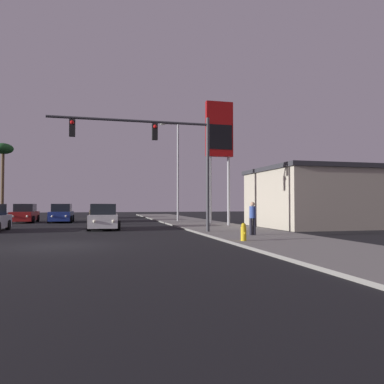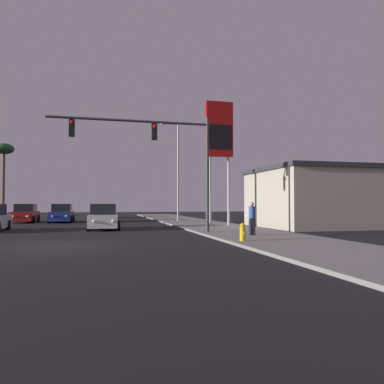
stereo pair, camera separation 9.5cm
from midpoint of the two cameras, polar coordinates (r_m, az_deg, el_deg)
ground_plane at (r=16.14m, az=-19.73°, el=-7.74°), size 120.00×120.00×0.00m
sidewalk_right at (r=27.18m, az=3.05°, el=-5.24°), size 5.00×60.00×0.12m
building_gas_station at (r=29.32m, az=20.12°, el=-0.78°), size 10.30×8.30×4.30m
car_blue at (r=35.92m, az=-19.14°, el=-3.18°), size 2.04×4.32×1.68m
car_tan at (r=45.11m, az=-13.94°, el=-2.92°), size 2.04×4.34×1.68m
car_white at (r=25.43m, az=-13.25°, el=-3.85°), size 2.04×4.34×1.68m
car_green at (r=36.27m, az=-13.41°, el=-3.21°), size 2.04×4.34×1.68m
car_red at (r=36.83m, az=-23.99°, el=-3.09°), size 2.04×4.32×1.68m
traffic_light_mast at (r=20.94m, az=-4.44°, el=6.74°), size 8.82×0.36×6.50m
street_lamp at (r=34.21m, az=-2.26°, el=3.96°), size 1.74×0.24×9.00m
gas_station_sign at (r=27.56m, az=4.28°, el=8.50°), size 2.00×0.42×9.00m
fire_hydrant at (r=16.15m, az=7.89°, el=-6.08°), size 0.24×0.34×0.76m
pedestrian_on_sidewalk at (r=19.13m, az=9.26°, el=-3.76°), size 0.34×0.32×1.67m
palm_tree_far at (r=51.65m, az=-26.71°, el=5.33°), size 2.40×2.40×9.11m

